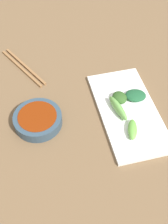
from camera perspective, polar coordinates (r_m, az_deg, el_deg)
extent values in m
cube|color=brown|center=(0.87, 1.13, -0.66)|extent=(2.10, 2.10, 0.02)
cylinder|color=#2F4454|center=(0.83, -9.13, -1.77)|extent=(0.14, 0.14, 0.03)
cylinder|color=maroon|center=(0.83, -9.21, -1.41)|extent=(0.11, 0.11, 0.02)
cube|color=white|center=(0.87, 8.76, 0.16)|extent=(0.17, 0.33, 0.01)
ellipsoid|color=#60A53F|center=(0.81, 9.64, -3.44)|extent=(0.05, 0.07, 0.02)
ellipsoid|color=#2B501F|center=(0.87, 7.10, 2.87)|extent=(0.05, 0.06, 0.03)
ellipsoid|color=#1C512F|center=(0.89, 10.25, 3.28)|extent=(0.07, 0.06, 0.02)
ellipsoid|color=#64A04A|center=(0.84, 6.81, 0.78)|extent=(0.04, 0.10, 0.03)
cube|color=olive|center=(1.01, -12.40, 8.51)|extent=(0.11, 0.21, 0.01)
cube|color=olive|center=(1.02, -11.64, 8.94)|extent=(0.11, 0.21, 0.01)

